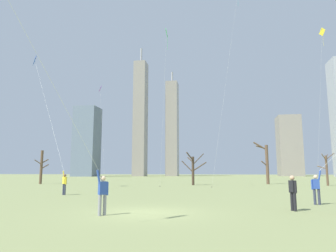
{
  "coord_description": "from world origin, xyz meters",
  "views": [
    {
      "loc": [
        3.33,
        -13.53,
        1.79
      ],
      "look_at": [
        0.0,
        6.0,
        4.76
      ],
      "focal_mm": 32.69,
      "sensor_mm": 36.0,
      "label": 1
    }
  ],
  "objects_px": {
    "distant_kite_high_overhead_yellow": "(322,45)",
    "bare_tree_left_of_center": "(327,168)",
    "distant_kite_drifting_right_green": "(166,45)",
    "bare_tree_center": "(193,168)",
    "bystander_strolling_midfield": "(293,191)",
    "kite_flyer_foreground_left_white": "(76,140)",
    "bare_tree_right_of_center": "(42,167)",
    "kite_flyer_foreground_right_blue": "(56,148)",
    "distant_kite_drifting_left_purple": "(100,94)",
    "distant_kite_low_near_trees_teal": "(236,7)",
    "bare_tree_leftmost": "(266,162)"
  },
  "relations": [
    {
      "from": "distant_kite_high_overhead_yellow",
      "to": "bare_tree_left_of_center",
      "type": "xyz_separation_m",
      "value": [
        0.28,
        2.66,
        -15.98
      ]
    },
    {
      "from": "distant_kite_drifting_right_green",
      "to": "bare_tree_center",
      "type": "relative_size",
      "value": 4.16
    },
    {
      "from": "bare_tree_center",
      "to": "bystander_strolling_midfield",
      "type": "bearing_deg",
      "value": -75.37
    },
    {
      "from": "kite_flyer_foreground_left_white",
      "to": "bare_tree_right_of_center",
      "type": "relative_size",
      "value": 2.29
    },
    {
      "from": "kite_flyer_foreground_left_white",
      "to": "bystander_strolling_midfield",
      "type": "xyz_separation_m",
      "value": [
        8.82,
        4.23,
        -2.11
      ]
    },
    {
      "from": "bare_tree_center",
      "to": "bare_tree_left_of_center",
      "type": "xyz_separation_m",
      "value": [
        17.42,
        1.24,
        -0.05
      ]
    },
    {
      "from": "kite_flyer_foreground_right_blue",
      "to": "bare_tree_center",
      "type": "distance_m",
      "value": 20.65
    },
    {
      "from": "kite_flyer_foreground_right_blue",
      "to": "bystander_strolling_midfield",
      "type": "bearing_deg",
      "value": -27.45
    },
    {
      "from": "distant_kite_drifting_right_green",
      "to": "distant_kite_drifting_left_purple",
      "type": "relative_size",
      "value": 1.2
    },
    {
      "from": "distant_kite_low_near_trees_teal",
      "to": "bare_tree_center",
      "type": "bearing_deg",
      "value": 141.29
    },
    {
      "from": "distant_kite_drifting_left_purple",
      "to": "distant_kite_low_near_trees_teal",
      "type": "height_order",
      "value": "distant_kite_low_near_trees_teal"
    },
    {
      "from": "kite_flyer_foreground_right_blue",
      "to": "kite_flyer_foreground_left_white",
      "type": "bearing_deg",
      "value": -57.56
    },
    {
      "from": "bystander_strolling_midfield",
      "to": "kite_flyer_foreground_left_white",
      "type": "bearing_deg",
      "value": -154.38
    },
    {
      "from": "bare_tree_right_of_center",
      "to": "kite_flyer_foreground_right_blue",
      "type": "bearing_deg",
      "value": -55.28
    },
    {
      "from": "distant_kite_drifting_left_purple",
      "to": "bare_tree_center",
      "type": "distance_m",
      "value": 18.94
    },
    {
      "from": "kite_flyer_foreground_left_white",
      "to": "bare_tree_left_of_center",
      "type": "height_order",
      "value": "kite_flyer_foreground_left_white"
    },
    {
      "from": "bare_tree_leftmost",
      "to": "distant_kite_low_near_trees_teal",
      "type": "bearing_deg",
      "value": -112.87
    },
    {
      "from": "bystander_strolling_midfield",
      "to": "distant_kite_low_near_trees_teal",
      "type": "bearing_deg",
      "value": 92.23
    },
    {
      "from": "distant_kite_drifting_right_green",
      "to": "bare_tree_center",
      "type": "height_order",
      "value": "distant_kite_drifting_right_green"
    },
    {
      "from": "bare_tree_center",
      "to": "bare_tree_right_of_center",
      "type": "relative_size",
      "value": 0.89
    },
    {
      "from": "bare_tree_center",
      "to": "bare_tree_leftmost",
      "type": "distance_m",
      "value": 11.65
    },
    {
      "from": "bare_tree_right_of_center",
      "to": "bare_tree_leftmost",
      "type": "bearing_deg",
      "value": 8.42
    },
    {
      "from": "bare_tree_left_of_center",
      "to": "bare_tree_leftmost",
      "type": "bearing_deg",
      "value": 150.87
    },
    {
      "from": "bare_tree_leftmost",
      "to": "bare_tree_right_of_center",
      "type": "bearing_deg",
      "value": -171.58
    },
    {
      "from": "distant_kite_drifting_right_green",
      "to": "distant_kite_drifting_left_purple",
      "type": "height_order",
      "value": "distant_kite_drifting_right_green"
    },
    {
      "from": "distant_kite_drifting_left_purple",
      "to": "distant_kite_low_near_trees_teal",
      "type": "distance_m",
      "value": 23.7
    },
    {
      "from": "bare_tree_right_of_center",
      "to": "bare_tree_leftmost",
      "type": "relative_size",
      "value": 0.8
    },
    {
      "from": "distant_kite_drifting_left_purple",
      "to": "bare_tree_leftmost",
      "type": "distance_m",
      "value": 27.44
    },
    {
      "from": "bystander_strolling_midfield",
      "to": "distant_kite_low_near_trees_teal",
      "type": "relative_size",
      "value": 0.06
    },
    {
      "from": "kite_flyer_foreground_right_blue",
      "to": "bare_tree_center",
      "type": "bearing_deg",
      "value": 60.38
    },
    {
      "from": "kite_flyer_foreground_left_white",
      "to": "distant_kite_low_near_trees_teal",
      "type": "relative_size",
      "value": 0.45
    },
    {
      "from": "bare_tree_left_of_center",
      "to": "bare_tree_right_of_center",
      "type": "bearing_deg",
      "value": -178.59
    },
    {
      "from": "bare_tree_left_of_center",
      "to": "distant_kite_high_overhead_yellow",
      "type": "bearing_deg",
      "value": -96.03
    },
    {
      "from": "bare_tree_left_of_center",
      "to": "distant_kite_low_near_trees_teal",
      "type": "bearing_deg",
      "value": -151.33
    },
    {
      "from": "kite_flyer_foreground_right_blue",
      "to": "bystander_strolling_midfield",
      "type": "distance_m",
      "value": 19.57
    },
    {
      "from": "distant_kite_drifting_right_green",
      "to": "distant_kite_high_overhead_yellow",
      "type": "bearing_deg",
      "value": 19.94
    },
    {
      "from": "distant_kite_drifting_right_green",
      "to": "bare_tree_leftmost",
      "type": "relative_size",
      "value": 2.97
    },
    {
      "from": "distant_kite_drifting_right_green",
      "to": "bare_tree_left_of_center",
      "type": "height_order",
      "value": "distant_kite_drifting_right_green"
    },
    {
      "from": "kite_flyer_foreground_right_blue",
      "to": "distant_kite_drifting_right_green",
      "type": "height_order",
      "value": "distant_kite_drifting_right_green"
    },
    {
      "from": "bystander_strolling_midfield",
      "to": "distant_kite_drifting_left_purple",
      "type": "relative_size",
      "value": 0.1
    },
    {
      "from": "kite_flyer_foreground_left_white",
      "to": "distant_kite_low_near_trees_teal",
      "type": "bearing_deg",
      "value": 73.04
    },
    {
      "from": "kite_flyer_foreground_left_white",
      "to": "bystander_strolling_midfield",
      "type": "distance_m",
      "value": 10.0
    },
    {
      "from": "bare_tree_leftmost",
      "to": "kite_flyer_foreground_left_white",
      "type": "bearing_deg",
      "value": -108.65
    },
    {
      "from": "distant_kite_drifting_right_green",
      "to": "distant_kite_low_near_trees_teal",
      "type": "xyz_separation_m",
      "value": [
        8.41,
        3.54,
        5.92
      ]
    },
    {
      "from": "bystander_strolling_midfield",
      "to": "bare_tree_leftmost",
      "type": "distance_m",
      "value": 32.24
    },
    {
      "from": "distant_kite_drifting_left_purple",
      "to": "bare_tree_leftmost",
      "type": "bearing_deg",
      "value": 6.31
    },
    {
      "from": "kite_flyer_foreground_left_white",
      "to": "kite_flyer_foreground_right_blue",
      "type": "bearing_deg",
      "value": 122.44
    },
    {
      "from": "bystander_strolling_midfield",
      "to": "distant_kite_high_overhead_yellow",
      "type": "relative_size",
      "value": 0.08
    },
    {
      "from": "kite_flyer_foreground_left_white",
      "to": "bare_tree_left_of_center",
      "type": "relative_size",
      "value": 2.64
    },
    {
      "from": "kite_flyer_foreground_right_blue",
      "to": "bare_tree_left_of_center",
      "type": "distance_m",
      "value": 33.62
    }
  ]
}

